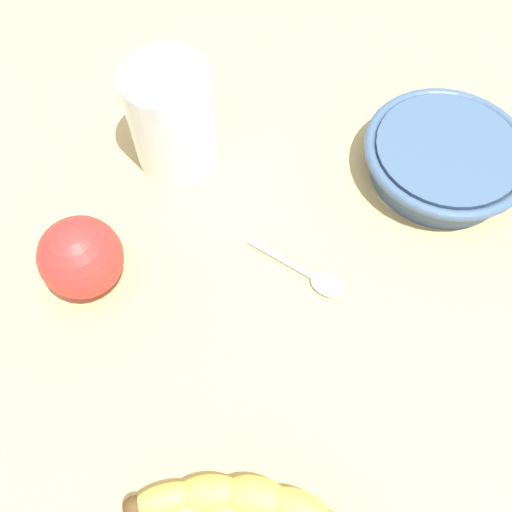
{
  "coord_description": "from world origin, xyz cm",
  "views": [
    {
      "loc": [
        -22.73,
        -15.58,
        53.45
      ],
      "look_at": [
        1.38,
        -2.91,
        5.0
      ],
      "focal_mm": 39.39,
      "sensor_mm": 36.0,
      "label": 1
    }
  ],
  "objects_px": {
    "ceramic_bowl": "(445,157)",
    "smoothie_glass": "(172,119)",
    "apple_fruit": "(81,257)",
    "teaspoon": "(321,282)"
  },
  "relations": [
    {
      "from": "ceramic_bowl",
      "to": "smoothie_glass",
      "type": "bearing_deg",
      "value": 112.37
    },
    {
      "from": "smoothie_glass",
      "to": "apple_fruit",
      "type": "height_order",
      "value": "smoothie_glass"
    },
    {
      "from": "apple_fruit",
      "to": "teaspoon",
      "type": "relative_size",
      "value": 0.71
    },
    {
      "from": "apple_fruit",
      "to": "teaspoon",
      "type": "height_order",
      "value": "apple_fruit"
    },
    {
      "from": "smoothie_glass",
      "to": "teaspoon",
      "type": "relative_size",
      "value": 1.04
    },
    {
      "from": "ceramic_bowl",
      "to": "apple_fruit",
      "type": "distance_m",
      "value": 0.4
    },
    {
      "from": "ceramic_bowl",
      "to": "apple_fruit",
      "type": "relative_size",
      "value": 2.24
    },
    {
      "from": "ceramic_bowl",
      "to": "apple_fruit",
      "type": "xyz_separation_m",
      "value": [
        -0.29,
        0.27,
        0.01
      ]
    },
    {
      "from": "smoothie_glass",
      "to": "teaspoon",
      "type": "height_order",
      "value": "smoothie_glass"
    },
    {
      "from": "smoothie_glass",
      "to": "ceramic_bowl",
      "type": "bearing_deg",
      "value": -67.63
    }
  ]
}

